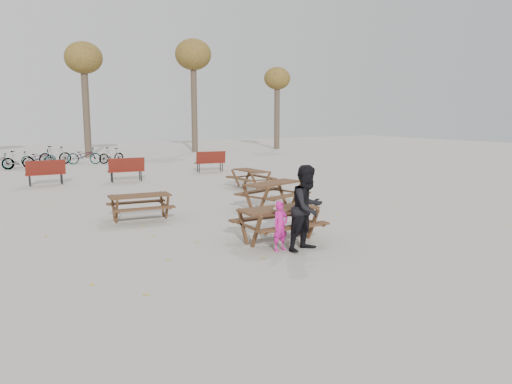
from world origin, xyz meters
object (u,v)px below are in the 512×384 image
soda_bottle (276,206)px  adult (307,208)px  main_picnic_table (278,216)px  food_tray (278,208)px  picnic_table_far (251,179)px  picnic_table_east (273,195)px  picnic_table_north (140,207)px  child (280,226)px

soda_bottle → adult: (0.24, -0.83, 0.07)m
main_picnic_table → soda_bottle: 0.30m
food_tray → picnic_table_far: size_ratio=0.11×
main_picnic_table → food_tray: bearing=-125.1°
main_picnic_table → picnic_table_east: bearing=59.5°
adult → picnic_table_far: adult is taller
food_tray → adult: (0.23, -0.79, 0.12)m
soda_bottle → picnic_table_east: 4.12m
main_picnic_table → picnic_table_east: (2.01, 3.41, -0.18)m
main_picnic_table → food_tray: size_ratio=10.00×
picnic_table_north → food_tray: bearing=-59.0°
food_tray → child: child is taller
main_picnic_table → adult: size_ratio=0.99×
main_picnic_table → picnic_table_north: (-2.00, 3.83, -0.24)m
picnic_table_far → adult: bearing=154.5°
main_picnic_table → soda_bottle: soda_bottle is taller
main_picnic_table → child: 0.78m
food_tray → picnic_table_far: bearing=64.4°
main_picnic_table → child: child is taller
main_picnic_table → soda_bottle: (-0.11, -0.09, 0.26)m
soda_bottle → picnic_table_north: soda_bottle is taller
picnic_table_far → food_tray: bearing=151.0°
soda_bottle → picnic_table_far: (3.61, 7.47, -0.49)m
food_tray → picnic_table_east: bearing=59.3°
food_tray → picnic_table_north: food_tray is taller
food_tray → soda_bottle: (-0.02, 0.05, 0.05)m
child → picnic_table_east: bearing=50.0°
soda_bottle → picnic_table_far: bearing=64.2°
adult → picnic_table_east: (1.88, 4.34, -0.51)m
main_picnic_table → picnic_table_north: main_picnic_table is taller
picnic_table_far → child: bearing=150.8°
soda_bottle → main_picnic_table: bearing=38.9°
soda_bottle → child: child is taller
food_tray → picnic_table_north: (-1.90, 3.97, -0.44)m
main_picnic_table → picnic_table_far: size_ratio=1.09×
main_picnic_table → picnic_table_north: 4.33m
food_tray → soda_bottle: size_ratio=1.06×
adult → picnic_table_north: (-2.13, 4.76, -0.56)m
main_picnic_table → adult: (0.13, -0.93, 0.33)m
main_picnic_table → soda_bottle: size_ratio=10.59×
picnic_table_north → main_picnic_table: bearing=-57.1°
child → picnic_table_east: child is taller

